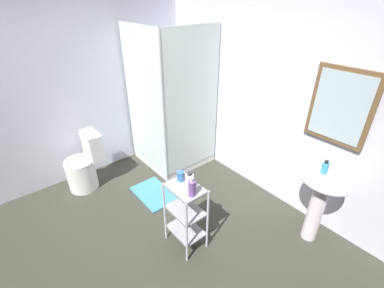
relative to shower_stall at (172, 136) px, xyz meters
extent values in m
cube|color=#34352B|center=(1.21, -1.23, -0.47)|extent=(4.20, 4.20, 0.02)
cube|color=silver|center=(1.21, 0.62, 0.79)|extent=(4.20, 0.10, 2.50)
cube|color=brown|center=(1.97, 0.55, 0.93)|extent=(0.56, 0.03, 0.72)
cube|color=silver|center=(1.97, 0.53, 0.93)|extent=(0.48, 0.01, 0.64)
cube|color=silver|center=(-0.64, -1.23, 0.79)|extent=(0.10, 4.20, 2.50)
cube|color=white|center=(-0.10, 0.10, -0.41)|extent=(0.90, 0.90, 0.10)
cube|color=silver|center=(-0.10, -0.35, 0.59)|extent=(0.90, 0.02, 1.90)
cube|color=silver|center=(0.35, 0.10, 0.59)|extent=(0.02, 0.90, 1.90)
cylinder|color=silver|center=(0.35, -0.35, 0.59)|extent=(0.04, 0.04, 1.90)
cylinder|color=silver|center=(-0.10, 0.10, -0.36)|extent=(0.08, 0.08, 0.00)
cylinder|color=white|center=(2.11, 0.29, -0.12)|extent=(0.15, 0.15, 0.68)
ellipsoid|color=white|center=(2.11, 0.29, 0.28)|extent=(0.46, 0.37, 0.13)
cylinder|color=silver|center=(2.11, 0.41, 0.40)|extent=(0.03, 0.03, 0.10)
cylinder|color=white|center=(-0.27, -1.29, -0.26)|extent=(0.37, 0.37, 0.40)
torus|color=white|center=(-0.27, -1.29, -0.05)|extent=(0.37, 0.37, 0.04)
cube|color=white|center=(-0.27, -1.07, 0.12)|extent=(0.35, 0.17, 0.36)
cylinder|color=silver|center=(1.15, -0.92, -0.09)|extent=(0.02, 0.02, 0.74)
cylinder|color=silver|center=(1.51, -0.92, -0.09)|extent=(0.02, 0.02, 0.74)
cylinder|color=silver|center=(1.15, -0.66, -0.09)|extent=(0.02, 0.02, 0.74)
cylinder|color=silver|center=(1.51, -0.66, -0.09)|extent=(0.02, 0.02, 0.74)
cube|color=#99999E|center=(1.33, -0.79, -0.28)|extent=(0.36, 0.26, 0.02)
cube|color=#99999E|center=(1.33, -0.79, -0.01)|extent=(0.36, 0.26, 0.02)
cube|color=#99999E|center=(1.33, -0.79, 0.27)|extent=(0.36, 0.26, 0.02)
cylinder|color=#389ED1|center=(2.07, 0.31, 0.40)|extent=(0.06, 0.06, 0.12)
cylinder|color=black|center=(2.07, 0.31, 0.47)|extent=(0.03, 0.03, 0.03)
cylinder|color=white|center=(1.37, -0.76, 0.35)|extent=(0.08, 0.08, 0.15)
cylinder|color=#333338|center=(1.37, -0.76, 0.44)|extent=(0.04, 0.04, 0.03)
cylinder|color=#7B51A1|center=(1.46, -0.81, 0.35)|extent=(0.07, 0.07, 0.15)
cylinder|color=silver|center=(1.46, -0.81, 0.45)|extent=(0.04, 0.04, 0.04)
cylinder|color=#3870B2|center=(1.22, -0.76, 0.33)|extent=(0.07, 0.07, 0.10)
cube|color=teal|center=(0.46, -0.64, -0.45)|extent=(0.60, 0.40, 0.02)
camera|label=1|loc=(2.86, -1.96, 1.84)|focal=24.72mm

